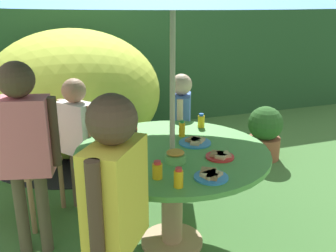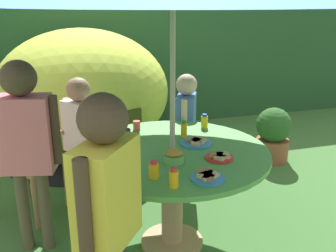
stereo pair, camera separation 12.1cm
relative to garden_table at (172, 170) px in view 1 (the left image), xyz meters
name	(u,v)px [view 1 (the left image)]	position (x,y,z in m)	size (l,w,h in m)	color
ground_plane	(172,244)	(0.00, 0.00, -0.61)	(10.00, 10.00, 0.02)	#3D6B33
hedge_backdrop	(96,64)	(0.00, 3.14, 0.26)	(9.00, 0.70, 1.71)	#234C28
garden_table	(172,170)	(0.00, 0.00, 0.00)	(1.33, 1.33, 0.75)	tan
wooden_chair	(11,153)	(-1.09, 0.82, -0.04)	(0.65, 0.64, 0.99)	#93704C
dome_tent	(74,93)	(-0.43, 2.10, 0.11)	(2.42, 2.42, 1.42)	#B2C63F
potted_plant	(265,132)	(1.53, 1.17, -0.29)	(0.39, 0.39, 0.60)	brown
child_in_blue_shirt	(181,118)	(0.38, 0.80, 0.11)	(0.26, 0.35, 1.10)	navy
child_in_white_shirt	(77,128)	(-0.56, 0.74, 0.13)	(0.31, 0.33, 1.14)	brown
child_in_pink_shirt	(23,137)	(-0.95, 0.23, 0.28)	(0.45, 0.28, 1.37)	brown
child_in_yellow_shirt	(116,196)	(-0.54, -0.72, 0.27)	(0.37, 0.40, 1.35)	navy
snack_bowl	(175,156)	(-0.05, -0.20, 0.19)	(0.13, 0.13, 0.08)	#66B259
plate_center_back	(124,168)	(-0.38, -0.20, 0.16)	(0.18, 0.18, 0.03)	#338CD8
plate_far_left	(220,156)	(0.25, -0.23, 0.16)	(0.19, 0.19, 0.03)	red
plate_far_right	(211,176)	(0.06, -0.48, 0.16)	(0.20, 0.20, 0.03)	#338CD8
plate_back_edge	(195,142)	(0.20, 0.06, 0.16)	(0.23, 0.23, 0.03)	#338CD8
plate_near_right	(110,150)	(-0.41, 0.11, 0.16)	(0.25, 0.25, 0.03)	#338CD8
juice_bottle_near_left	(182,129)	(0.16, 0.23, 0.21)	(0.05, 0.05, 0.12)	yellow
juice_bottle_center_front	(157,170)	(-0.23, -0.38, 0.20)	(0.06, 0.06, 0.11)	yellow
juice_bottle_mid_left	(179,178)	(-0.15, -0.52, 0.20)	(0.05, 0.05, 0.12)	yellow
juice_bottle_mid_right	(201,121)	(0.38, 0.38, 0.20)	(0.05, 0.05, 0.11)	yellow
cup_near	(134,126)	(-0.15, 0.48, 0.19)	(0.06, 0.06, 0.07)	#E04C47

